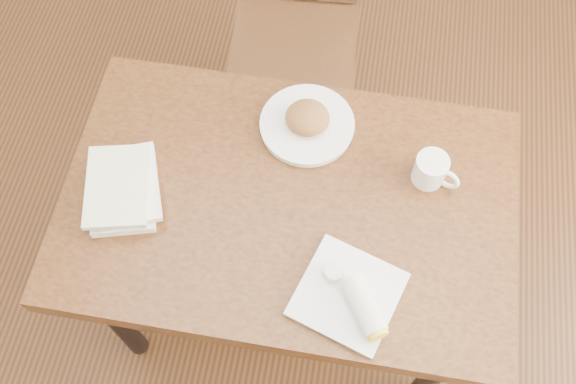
% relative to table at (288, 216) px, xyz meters
% --- Properties ---
extents(ground, '(4.00, 5.00, 0.01)m').
position_rel_table_xyz_m(ground, '(0.00, 0.00, -0.66)').
color(ground, '#472814').
rests_on(ground, ground).
extents(table, '(1.14, 0.73, 0.75)m').
position_rel_table_xyz_m(table, '(0.00, 0.00, 0.00)').
color(table, brown).
rests_on(table, ground).
extents(chair_far, '(0.45, 0.45, 0.95)m').
position_rel_table_xyz_m(chair_far, '(-0.11, 0.81, -0.11)').
color(chair_far, '#462A14').
rests_on(chair_far, ground).
extents(plate_scone, '(0.25, 0.25, 0.08)m').
position_rel_table_xyz_m(plate_scone, '(0.01, 0.22, 0.12)').
color(plate_scone, white).
rests_on(plate_scone, table).
extents(coffee_mug, '(0.12, 0.08, 0.08)m').
position_rel_table_xyz_m(coffee_mug, '(0.34, 0.12, 0.14)').
color(coffee_mug, white).
rests_on(coffee_mug, table).
extents(plate_burrito, '(0.28, 0.28, 0.07)m').
position_rel_table_xyz_m(plate_burrito, '(0.19, -0.23, 0.11)').
color(plate_burrito, white).
rests_on(plate_burrito, table).
extents(book_stack, '(0.23, 0.27, 0.06)m').
position_rel_table_xyz_m(book_stack, '(-0.41, -0.05, 0.12)').
color(book_stack, white).
rests_on(book_stack, table).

